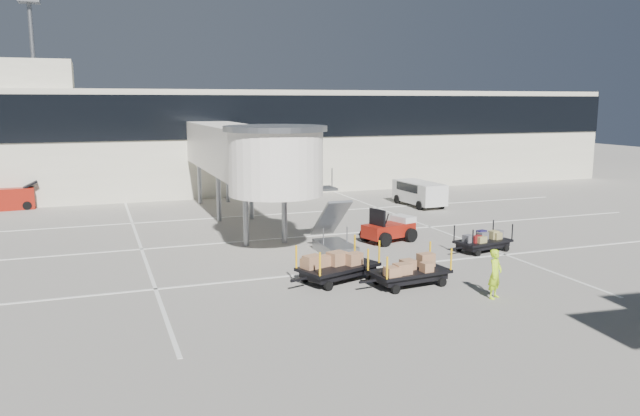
{
  "coord_description": "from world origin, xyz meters",
  "views": [
    {
      "loc": [
        -11.97,
        -21.84,
        7.12
      ],
      "look_at": [
        -1.7,
        6.28,
        2.0
      ],
      "focal_mm": 35.0,
      "sensor_mm": 36.0,
      "label": 1
    }
  ],
  "objects_px": {
    "box_cart_near": "(412,271)",
    "minivan": "(418,191)",
    "ground_worker": "(495,274)",
    "belt_loader": "(5,199)",
    "baggage_tug": "(390,229)",
    "suitcase_cart": "(484,242)",
    "box_cart_far": "(339,266)"
  },
  "relations": [
    {
      "from": "baggage_tug",
      "to": "belt_loader",
      "type": "relative_size",
      "value": 0.73
    },
    {
      "from": "ground_worker",
      "to": "box_cart_far",
      "type": "bearing_deg",
      "value": 107.83
    },
    {
      "from": "baggage_tug",
      "to": "belt_loader",
      "type": "distance_m",
      "value": 26.4
    },
    {
      "from": "baggage_tug",
      "to": "suitcase_cart",
      "type": "bearing_deg",
      "value": -62.41
    },
    {
      "from": "baggage_tug",
      "to": "minivan",
      "type": "height_order",
      "value": "baggage_tug"
    },
    {
      "from": "suitcase_cart",
      "to": "box_cart_far",
      "type": "bearing_deg",
      "value": -176.02
    },
    {
      "from": "minivan",
      "to": "belt_loader",
      "type": "relative_size",
      "value": 1.11
    },
    {
      "from": "minivan",
      "to": "suitcase_cart",
      "type": "bearing_deg",
      "value": -108.56
    },
    {
      "from": "box_cart_near",
      "to": "belt_loader",
      "type": "bearing_deg",
      "value": 118.67
    },
    {
      "from": "suitcase_cart",
      "to": "box_cart_near",
      "type": "height_order",
      "value": "box_cart_near"
    },
    {
      "from": "box_cart_far",
      "to": "belt_loader",
      "type": "bearing_deg",
      "value": 102.92
    },
    {
      "from": "box_cart_near",
      "to": "belt_loader",
      "type": "relative_size",
      "value": 0.95
    },
    {
      "from": "box_cart_near",
      "to": "minivan",
      "type": "distance_m",
      "value": 19.22
    },
    {
      "from": "box_cart_far",
      "to": "ground_worker",
      "type": "bearing_deg",
      "value": -60.78
    },
    {
      "from": "box_cart_near",
      "to": "box_cart_far",
      "type": "bearing_deg",
      "value": 143.3
    },
    {
      "from": "minivan",
      "to": "belt_loader",
      "type": "height_order",
      "value": "belt_loader"
    },
    {
      "from": "minivan",
      "to": "box_cart_near",
      "type": "bearing_deg",
      "value": -122.87
    },
    {
      "from": "box_cart_near",
      "to": "ground_worker",
      "type": "height_order",
      "value": "ground_worker"
    },
    {
      "from": "box_cart_near",
      "to": "box_cart_far",
      "type": "xyz_separation_m",
      "value": [
        -2.51,
        1.48,
        0.03
      ]
    },
    {
      "from": "ground_worker",
      "to": "belt_loader",
      "type": "relative_size",
      "value": 0.45
    },
    {
      "from": "suitcase_cart",
      "to": "box_cart_far",
      "type": "xyz_separation_m",
      "value": [
        -8.46,
        -2.29,
        0.13
      ]
    },
    {
      "from": "baggage_tug",
      "to": "box_cart_far",
      "type": "xyz_separation_m",
      "value": [
        -5.13,
        -5.78,
        -0.04
      ]
    },
    {
      "from": "ground_worker",
      "to": "belt_loader",
      "type": "bearing_deg",
      "value": 94.46
    },
    {
      "from": "box_cart_near",
      "to": "minivan",
      "type": "relative_size",
      "value": 0.86
    },
    {
      "from": "baggage_tug",
      "to": "ground_worker",
      "type": "relative_size",
      "value": 1.61
    },
    {
      "from": "belt_loader",
      "to": "ground_worker",
      "type": "bearing_deg",
      "value": -60.42
    },
    {
      "from": "ground_worker",
      "to": "box_cart_near",
      "type": "bearing_deg",
      "value": 98.12
    },
    {
      "from": "box_cart_near",
      "to": "minivan",
      "type": "height_order",
      "value": "minivan"
    },
    {
      "from": "suitcase_cart",
      "to": "ground_worker",
      "type": "relative_size",
      "value": 1.86
    },
    {
      "from": "box_cart_far",
      "to": "minivan",
      "type": "relative_size",
      "value": 0.91
    },
    {
      "from": "suitcase_cart",
      "to": "minivan",
      "type": "height_order",
      "value": "minivan"
    },
    {
      "from": "box_cart_far",
      "to": "ground_worker",
      "type": "relative_size",
      "value": 2.21
    }
  ]
}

